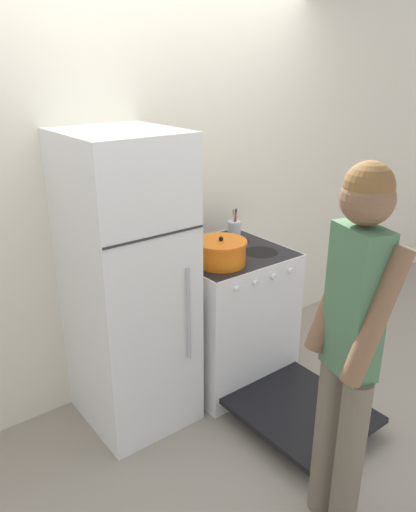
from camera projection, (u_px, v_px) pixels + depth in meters
The scene contains 8 objects.
ground_plane at pixel (163, 365), 3.63m from camera, with size 14.00×14.00×0.00m, color gray.
wall_back at pixel (154, 193), 3.19m from camera, with size 10.00×0.06×2.55m.
refrigerator at pixel (128, 285), 2.84m from camera, with size 0.59×0.67×1.73m.
stove_range at pixel (230, 317), 3.35m from camera, with size 0.73×1.43×0.92m.
dutch_oven_pot at pixel (221, 252), 2.98m from camera, with size 0.35×0.31×0.18m.
tea_kettle at pixel (195, 241), 3.20m from camera, with size 0.20×0.16×0.22m.
utensil_jar at pixel (234, 230), 3.39m from camera, with size 0.09×0.09×0.22m.
person at pixel (350, 341), 2.05m from camera, with size 0.34×0.40×1.73m.
Camera 1 is at (-1.62, -2.65, 2.05)m, focal length 35.00 mm.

